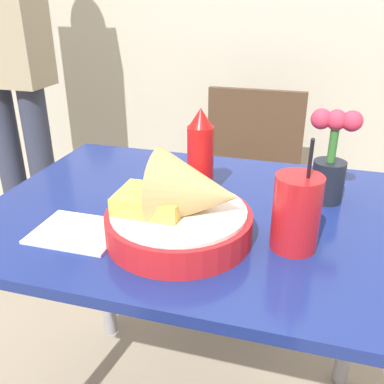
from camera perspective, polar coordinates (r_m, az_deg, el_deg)
name	(u,v)px	position (r m, az deg, el deg)	size (l,w,h in m)	color
dining_table	(197,254)	(1.05, 0.61, -8.22)	(0.96, 0.71, 0.73)	navy
chair_far_window	(249,174)	(1.79, 7.63, 2.34)	(0.40, 0.40, 0.83)	#473323
food_basket	(184,210)	(0.84, -1.02, -2.44)	(0.29, 0.29, 0.19)	red
ketchup_bottle	(200,154)	(1.02, 1.13, 5.15)	(0.06, 0.06, 0.21)	red
drink_cup	(296,215)	(0.83, 13.70, -2.98)	(0.09, 0.09, 0.23)	red
flower_vase	(331,160)	(1.03, 18.01, 4.06)	(0.11, 0.08, 0.22)	black
napkin	(78,232)	(0.92, -15.00, -5.13)	(0.18, 0.14, 0.01)	white
person_standing	(5,42)	(1.92, -23.69, 17.87)	(0.32, 0.19, 1.74)	#2D3347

